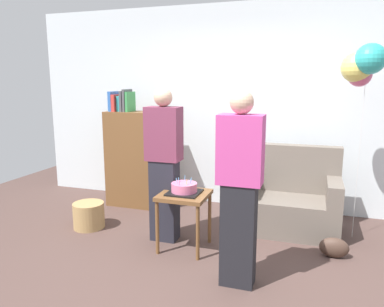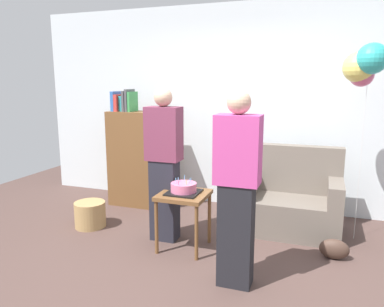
{
  "view_description": "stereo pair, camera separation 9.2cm",
  "coord_description": "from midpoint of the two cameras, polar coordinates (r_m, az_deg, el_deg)",
  "views": [
    {
      "loc": [
        0.97,
        -2.92,
        1.69
      ],
      "look_at": [
        -0.24,
        0.72,
        0.95
      ],
      "focal_mm": 34.67,
      "sensor_mm": 36.0,
      "label": 1
    },
    {
      "loc": [
        1.05,
        -2.89,
        1.69
      ],
      "look_at": [
        -0.24,
        0.72,
        0.95
      ],
      "focal_mm": 34.67,
      "sensor_mm": 36.0,
      "label": 2
    }
  ],
  "objects": [
    {
      "name": "wall_back",
      "position": [
        5.06,
        8.2,
        7.0
      ],
      "size": [
        6.0,
        0.1,
        2.7
      ],
      "primitive_type": "cube",
      "color": "silver",
      "rests_on": "ground_plane"
    },
    {
      "name": "balloon_bunch",
      "position": [
        4.22,
        25.58,
        12.1
      ],
      "size": [
        0.42,
        0.41,
        2.07
      ],
      "color": "silver",
      "rests_on": "ground_plane"
    },
    {
      "name": "wicker_basket",
      "position": [
        4.59,
        -14.84,
        -9.05
      ],
      "size": [
        0.36,
        0.36,
        0.3
      ],
      "primitive_type": "cylinder",
      "color": "#A88451",
      "rests_on": "ground_plane"
    },
    {
      "name": "couch",
      "position": [
        4.45,
        15.52,
        -7.1
      ],
      "size": [
        1.1,
        0.7,
        0.96
      ],
      "color": "#6B6056",
      "rests_on": "ground_plane"
    },
    {
      "name": "bookshelf",
      "position": [
        5.13,
        -7.76,
        -0.52
      ],
      "size": [
        0.8,
        0.36,
        1.59
      ],
      "color": "brown",
      "rests_on": "ground_plane"
    },
    {
      "name": "person_blowing_candles",
      "position": [
        3.93,
        -3.63,
        -1.69
      ],
      "size": [
        0.36,
        0.22,
        1.63
      ],
      "rotation": [
        0.0,
        0.0,
        -0.34
      ],
      "color": "#23232D",
      "rests_on": "ground_plane"
    },
    {
      "name": "birthday_cake",
      "position": [
        3.74,
        -0.58,
        -5.38
      ],
      "size": [
        0.32,
        0.32,
        0.16
      ],
      "color": "black",
      "rests_on": "side_table"
    },
    {
      "name": "person_holding_cake",
      "position": [
        3.05,
        7.8,
        -5.5
      ],
      "size": [
        0.36,
        0.22,
        1.63
      ],
      "rotation": [
        0.0,
        0.0,
        3.17
      ],
      "color": "black",
      "rests_on": "ground_plane"
    },
    {
      "name": "ground_plane",
      "position": [
        3.51,
        0.45,
        -17.87
      ],
      "size": [
        8.0,
        8.0,
        0.0
      ],
      "primitive_type": "plane",
      "color": "#4C3833"
    },
    {
      "name": "handbag",
      "position": [
        3.97,
        21.67,
        -13.51
      ],
      "size": [
        0.28,
        0.14,
        0.2
      ],
      "primitive_type": "ellipsoid",
      "color": "#473328",
      "rests_on": "ground_plane"
    },
    {
      "name": "side_table",
      "position": [
        3.78,
        -0.58,
        -7.41
      ],
      "size": [
        0.48,
        0.48,
        0.59
      ],
      "color": "brown",
      "rests_on": "ground_plane"
    }
  ]
}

